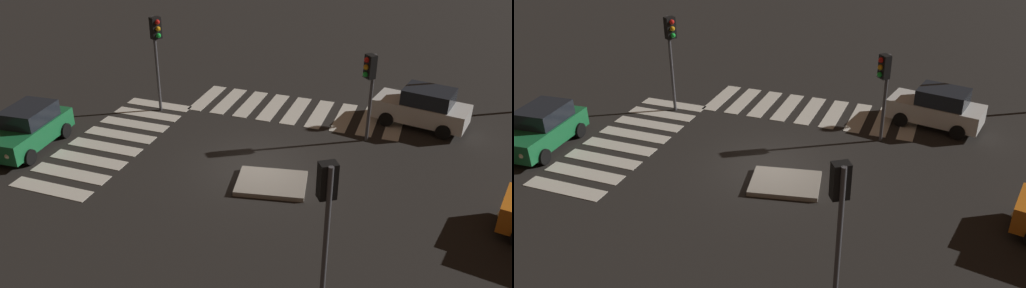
# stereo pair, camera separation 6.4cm
# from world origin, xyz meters

# --- Properties ---
(ground_plane) EXTENTS (80.00, 80.00, 0.00)m
(ground_plane) POSITION_xyz_m (0.00, 0.00, 0.00)
(ground_plane) COLOR black
(traffic_island) EXTENTS (2.81, 2.31, 0.18)m
(traffic_island) POSITION_xyz_m (-0.99, 1.08, 0.09)
(traffic_island) COLOR gray
(traffic_island) RESTS_ON ground
(car_white) EXTENTS (4.28, 2.51, 1.77)m
(car_white) POSITION_xyz_m (-5.67, -5.99, 0.87)
(car_white) COLOR silver
(car_white) RESTS_ON ground
(car_green) EXTENTS (2.10, 4.08, 1.73)m
(car_green) POSITION_xyz_m (9.29, 1.58, 0.85)
(car_green) COLOR #196B38
(car_green) RESTS_ON ground
(traffic_light_east) EXTENTS (0.53, 0.54, 4.49)m
(traffic_light_east) POSITION_xyz_m (5.96, -3.45, 3.40)
(traffic_light_east) COLOR #47474C
(traffic_light_east) RESTS_ON ground
(traffic_light_south) EXTENTS (0.54, 0.54, 3.80)m
(traffic_light_south) POSITION_xyz_m (-3.54, -3.58, 2.88)
(traffic_light_south) COLOR #47474C
(traffic_light_south) RESTS_ON ground
(traffic_light_west) EXTENTS (0.54, 0.53, 4.27)m
(traffic_light_west) POSITION_xyz_m (-4.04, 6.21, 3.24)
(traffic_light_west) COLOR #47474C
(traffic_light_west) RESTS_ON ground
(crosswalk_near) EXTENTS (9.90, 3.20, 0.02)m
(crosswalk_near) POSITION_xyz_m (0.00, -5.62, 0.01)
(crosswalk_near) COLOR silver
(crosswalk_near) RESTS_ON ground
(crosswalk_side) EXTENTS (3.20, 8.75, 0.02)m
(crosswalk_side) POSITION_xyz_m (6.45, 0.00, 0.01)
(crosswalk_side) COLOR silver
(crosswalk_side) RESTS_ON ground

